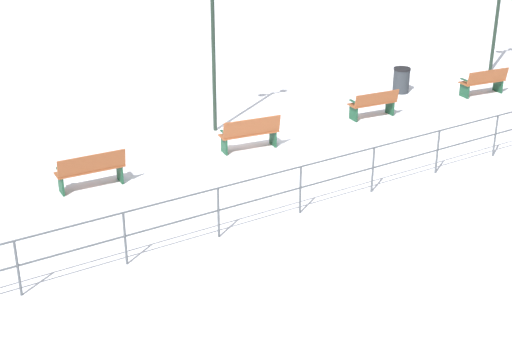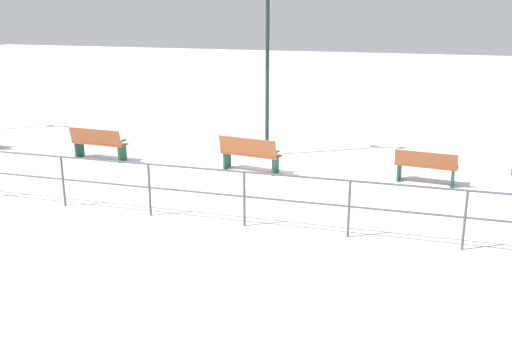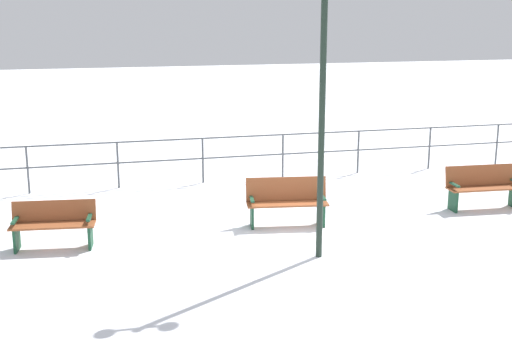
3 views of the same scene
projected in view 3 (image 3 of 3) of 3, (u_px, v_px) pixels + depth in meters
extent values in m
plane|color=white|center=(288.00, 227.00, 13.50)|extent=(80.00, 80.00, 0.00)
cube|color=brown|center=(53.00, 225.00, 12.17)|extent=(0.64, 1.56, 0.04)
cube|color=brown|center=(54.00, 210.00, 12.34)|extent=(0.28, 1.52, 0.38)
cube|color=#19472D|center=(17.00, 238.00, 12.14)|extent=(0.41, 0.10, 0.46)
cube|color=#19472D|center=(90.00, 235.00, 12.31)|extent=(0.41, 0.10, 0.46)
cube|color=#19472D|center=(15.00, 220.00, 12.04)|extent=(0.42, 0.12, 0.04)
cube|color=#19472D|center=(89.00, 218.00, 12.20)|extent=(0.42, 0.12, 0.04)
cube|color=brown|center=(287.00, 204.00, 13.47)|extent=(0.68, 1.69, 0.04)
cube|color=brown|center=(286.00, 189.00, 13.62)|extent=(0.37, 1.64, 0.48)
cube|color=#19472D|center=(252.00, 216.00, 13.46)|extent=(0.39, 0.11, 0.47)
cube|color=#19472D|center=(322.00, 214.00, 13.59)|extent=(0.39, 0.11, 0.47)
cube|color=#19472D|center=(252.00, 199.00, 13.35)|extent=(0.40, 0.13, 0.04)
cube|color=#19472D|center=(323.00, 197.00, 13.49)|extent=(0.40, 0.13, 0.04)
cube|color=brown|center=(485.00, 188.00, 14.62)|extent=(0.54, 1.68, 0.04)
cube|color=brown|center=(481.00, 175.00, 14.77)|extent=(0.22, 1.66, 0.45)
cube|color=#19472D|center=(453.00, 200.00, 14.54)|extent=(0.39, 0.08, 0.48)
cube|color=#19472D|center=(455.00, 185.00, 14.44)|extent=(0.39, 0.10, 0.04)
cylinder|color=#1E2D23|center=(322.00, 117.00, 11.32)|extent=(0.11, 0.11, 5.01)
cylinder|color=#4C5156|center=(28.00, 170.00, 15.85)|extent=(0.05, 0.05, 1.14)
cylinder|color=#4C5156|center=(118.00, 165.00, 16.36)|extent=(0.05, 0.05, 1.14)
cylinder|color=#4C5156|center=(203.00, 161.00, 16.86)|extent=(0.05, 0.05, 1.14)
cylinder|color=#4C5156|center=(283.00, 156.00, 17.36)|extent=(0.05, 0.05, 1.14)
cylinder|color=#4C5156|center=(358.00, 152.00, 17.87)|extent=(0.05, 0.05, 1.14)
cylinder|color=#4C5156|center=(429.00, 148.00, 18.37)|extent=(0.05, 0.05, 1.14)
cylinder|color=#4C5156|center=(497.00, 144.00, 18.88)|extent=(0.05, 0.05, 1.14)
cylinder|color=#4C5156|center=(243.00, 136.00, 16.98)|extent=(0.04, 23.19, 0.04)
cylinder|color=#4C5156|center=(243.00, 156.00, 17.10)|extent=(0.04, 23.19, 0.04)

